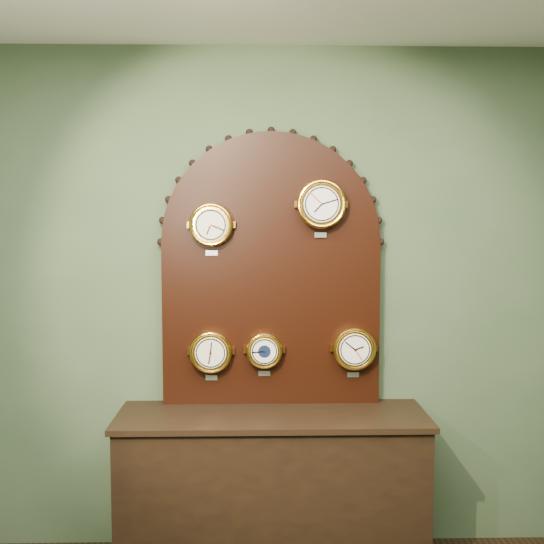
{
  "coord_description": "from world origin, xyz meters",
  "views": [
    {
      "loc": [
        -0.08,
        -1.22,
        1.86
      ],
      "look_at": [
        0.0,
        2.25,
        1.58
      ],
      "focal_mm": 44.14,
      "sensor_mm": 36.0,
      "label": 1
    }
  ],
  "objects_px": {
    "display_board": "(271,261)",
    "arabic_clock": "(321,204)",
    "shop_counter": "(272,492)",
    "tide_clock": "(354,349)",
    "roman_clock": "(211,225)",
    "hygrometer": "(211,352)",
    "barometer": "(264,350)"
  },
  "relations": [
    {
      "from": "arabic_clock",
      "to": "hygrometer",
      "type": "xyz_separation_m",
      "value": [
        -0.6,
        0.0,
        -0.8
      ]
    },
    {
      "from": "roman_clock",
      "to": "arabic_clock",
      "type": "xyz_separation_m",
      "value": [
        0.59,
        -0.0,
        0.11
      ]
    },
    {
      "from": "display_board",
      "to": "roman_clock",
      "type": "distance_m",
      "value": 0.39
    },
    {
      "from": "shop_counter",
      "to": "barometer",
      "type": "bearing_deg",
      "value": 104.18
    },
    {
      "from": "hygrometer",
      "to": "tide_clock",
      "type": "height_order",
      "value": "tide_clock"
    },
    {
      "from": "arabic_clock",
      "to": "tide_clock",
      "type": "relative_size",
      "value": 1.1
    },
    {
      "from": "shop_counter",
      "to": "barometer",
      "type": "relative_size",
      "value": 6.43
    },
    {
      "from": "hygrometer",
      "to": "barometer",
      "type": "xyz_separation_m",
      "value": [
        0.29,
        0.0,
        0.01
      ]
    },
    {
      "from": "hygrometer",
      "to": "shop_counter",
      "type": "bearing_deg",
      "value": -24.85
    },
    {
      "from": "shop_counter",
      "to": "arabic_clock",
      "type": "xyz_separation_m",
      "value": [
        0.27,
        0.15,
        1.54
      ]
    },
    {
      "from": "hygrometer",
      "to": "display_board",
      "type": "bearing_deg",
      "value": 11.39
    },
    {
      "from": "arabic_clock",
      "to": "barometer",
      "type": "distance_m",
      "value": 0.85
    },
    {
      "from": "display_board",
      "to": "hygrometer",
      "type": "xyz_separation_m",
      "value": [
        -0.33,
        -0.07,
        -0.49
      ]
    },
    {
      "from": "shop_counter",
      "to": "roman_clock",
      "type": "distance_m",
      "value": 1.47
    },
    {
      "from": "shop_counter",
      "to": "hygrometer",
      "type": "relative_size",
      "value": 5.7
    },
    {
      "from": "display_board",
      "to": "arabic_clock",
      "type": "distance_m",
      "value": 0.42
    },
    {
      "from": "barometer",
      "to": "tide_clock",
      "type": "xyz_separation_m",
      "value": [
        0.49,
        -0.0,
        0.01
      ]
    },
    {
      "from": "display_board",
      "to": "tide_clock",
      "type": "height_order",
      "value": "display_board"
    },
    {
      "from": "display_board",
      "to": "tide_clock",
      "type": "distance_m",
      "value": 0.67
    },
    {
      "from": "shop_counter",
      "to": "arabic_clock",
      "type": "distance_m",
      "value": 1.57
    },
    {
      "from": "shop_counter",
      "to": "display_board",
      "type": "distance_m",
      "value": 1.25
    },
    {
      "from": "hygrometer",
      "to": "barometer",
      "type": "bearing_deg",
      "value": 0.13
    },
    {
      "from": "shop_counter",
      "to": "hygrometer",
      "type": "bearing_deg",
      "value": 155.15
    },
    {
      "from": "shop_counter",
      "to": "roman_clock",
      "type": "relative_size",
      "value": 5.64
    },
    {
      "from": "arabic_clock",
      "to": "tide_clock",
      "type": "bearing_deg",
      "value": 0.21
    },
    {
      "from": "tide_clock",
      "to": "arabic_clock",
      "type": "bearing_deg",
      "value": -179.79
    },
    {
      "from": "arabic_clock",
      "to": "barometer",
      "type": "relative_size",
      "value": 1.26
    },
    {
      "from": "arabic_clock",
      "to": "barometer",
      "type": "height_order",
      "value": "arabic_clock"
    },
    {
      "from": "display_board",
      "to": "roman_clock",
      "type": "xyz_separation_m",
      "value": [
        -0.32,
        -0.07,
        0.2
      ]
    },
    {
      "from": "display_board",
      "to": "barometer",
      "type": "xyz_separation_m",
      "value": [
        -0.04,
        -0.07,
        -0.49
      ]
    },
    {
      "from": "roman_clock",
      "to": "tide_clock",
      "type": "height_order",
      "value": "roman_clock"
    },
    {
      "from": "roman_clock",
      "to": "hygrometer",
      "type": "height_order",
      "value": "roman_clock"
    }
  ]
}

